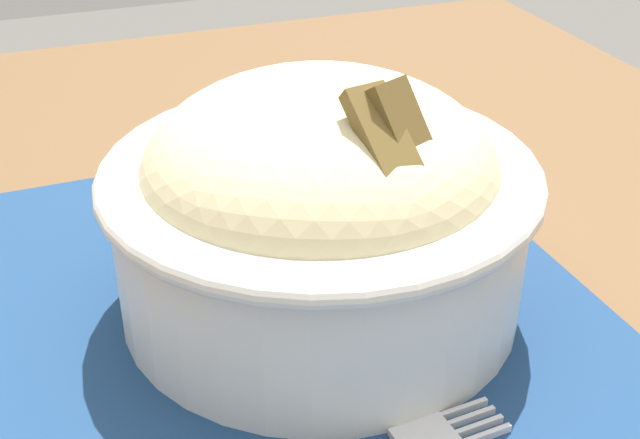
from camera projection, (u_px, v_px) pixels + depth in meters
The scene contains 2 objects.
placemat at pixel (311, 340), 0.43m from camera, with size 0.43×0.31×0.00m, color navy.
bowl at pixel (320, 204), 0.43m from camera, with size 0.24×0.24×0.14m.
Camera 1 is at (0.31, -0.11, 0.98)m, focal length 48.45 mm.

